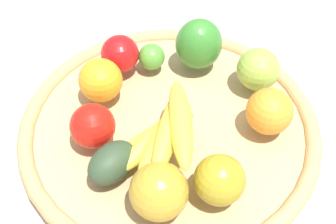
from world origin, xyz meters
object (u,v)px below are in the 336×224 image
bell_pepper (198,44)px  apple_1 (257,69)px  apple_0 (91,126)px  apple_3 (157,191)px  apple_2 (218,180)px  orange_0 (268,111)px  banana_bunch (163,132)px  apple_4 (119,54)px  lime_0 (150,57)px  avocado (111,163)px  orange_1 (99,80)px

bell_pepper → apple_1: bell_pepper is taller
apple_0 → apple_3: size_ratio=0.86×
bell_pepper → apple_2: bell_pepper is taller
orange_0 → banana_bunch: (0.16, 0.05, 0.01)m
orange_0 → bell_pepper: bell_pepper is taller
bell_pepper → apple_4: bell_pepper is taller
bell_pepper → apple_4: bearing=-7.6°
bell_pepper → lime_0: size_ratio=2.01×
banana_bunch → apple_4: size_ratio=2.51×
avocado → lime_0: (-0.05, -0.22, -0.00)m
orange_0 → orange_1: 0.27m
orange_0 → bell_pepper: size_ratio=0.78×
orange_0 → apple_4: size_ratio=1.10×
orange_0 → avocado: (0.23, 0.09, -0.01)m
apple_0 → apple_3: bearing=130.8°
avocado → lime_0: bearing=-102.1°
apple_1 → apple_3: size_ratio=0.90×
orange_0 → apple_1: 0.09m
orange_0 → bell_pepper: 0.17m
banana_bunch → avocado: bearing=29.3°
apple_2 → lime_0: size_ratio=1.54×
bell_pepper → lime_0: bell_pepper is taller
bell_pepper → banana_bunch: size_ratio=0.56×
bell_pepper → banana_bunch: (0.06, 0.19, -0.00)m
apple_4 → apple_1: bearing=170.1°
banana_bunch → apple_4: 0.20m
banana_bunch → apple_0: banana_bunch is taller
bell_pepper → apple_3: (0.06, 0.28, -0.01)m
apple_2 → orange_1: 0.26m
banana_bunch → avocado: 0.08m
apple_2 → apple_3: apple_3 is taller
apple_4 → apple_3: (-0.07, 0.27, 0.01)m
apple_2 → avocado: size_ratio=0.90×
avocado → banana_bunch: bearing=-150.7°
bell_pepper → banana_bunch: bell_pepper is taller
apple_1 → apple_0: size_ratio=1.05×
avocado → apple_3: bearing=140.6°
orange_1 → apple_3: apple_3 is taller
orange_0 → banana_bunch: 0.16m
orange_1 → apple_0: 0.09m
orange_1 → apple_0: (0.00, 0.09, -0.00)m
lime_0 → apple_4: bearing=4.6°
apple_4 → lime_0: (-0.05, -0.00, -0.01)m
apple_1 → lime_0: 0.18m
banana_bunch → avocado: (0.07, 0.04, -0.02)m
apple_1 → lime_0: apple_1 is taller
banana_bunch → apple_4: (0.08, -0.18, -0.01)m
banana_bunch → apple_2: bearing=134.6°
orange_0 → apple_4: (0.23, -0.13, -0.00)m
apple_0 → avocado: bearing=118.5°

